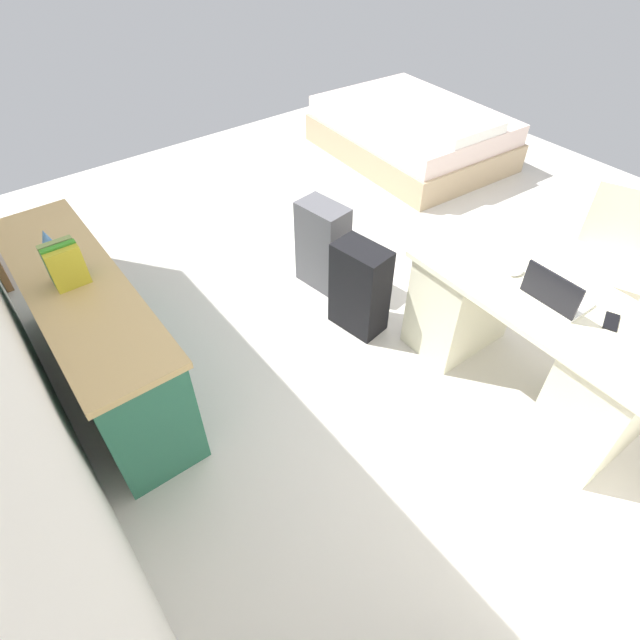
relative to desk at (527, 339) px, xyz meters
The scene contains 12 objects.
ground_plane 1.46m from the desk, ahead, with size 6.07×6.07×0.00m, color beige.
desk is the anchor object (origin of this frame).
office_chair 0.91m from the desk, 85.13° to the right, with size 0.60×0.60×0.94m.
credenza 2.51m from the desk, 51.52° to the left, with size 1.80×0.48×0.77m.
bed 3.17m from the desk, 33.25° to the right, with size 1.98×1.51×0.58m.
suitcase_black 1.07m from the desk, 23.06° to the left, with size 0.36×0.22×0.64m, color black.
suitcase_spare_grey 1.55m from the desk, 12.16° to the left, with size 0.36×0.22×0.66m, color #4C4C51.
laptop 0.40m from the desk, 150.19° to the left, with size 0.31×0.23×0.21m.
computer_mouse 0.41m from the desk, ahead, with size 0.06×0.10×0.03m, color white.
cell_phone_near_laptop 0.49m from the desk, 168.85° to the right, with size 0.07×0.14×0.01m, color black.
book_row 2.56m from the desk, 51.34° to the left, with size 0.16×0.17×0.23m.
figurine_small 2.81m from the desk, 44.97° to the left, with size 0.08×0.08×0.11m, color #4C7FBF.
Camera 1 is at (-2.29, 2.39, 2.47)m, focal length 28.49 mm.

